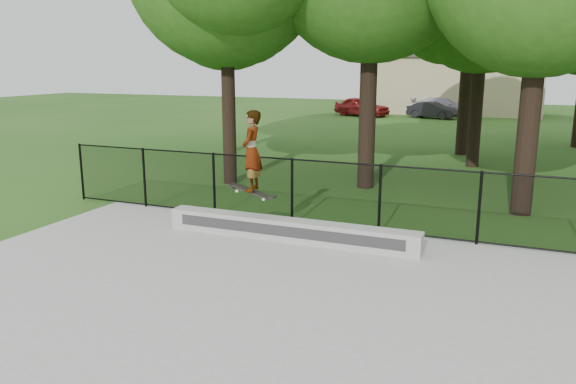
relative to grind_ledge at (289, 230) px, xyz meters
name	(u,v)px	position (x,y,z in m)	size (l,w,h in m)	color
ground	(262,372)	(1.58, -4.70, -0.28)	(100.00, 100.00, 0.00)	#205016
concrete_slab	(262,370)	(1.58, -4.70, -0.25)	(14.00, 12.00, 0.06)	#9E9E99
grind_ledge	(289,230)	(0.00, 0.00, 0.00)	(5.39, 0.40, 0.44)	#B0B0AB
car_a	(362,106)	(-6.05, 28.20, 0.39)	(1.58, 3.89, 1.34)	maroon
car_b	(432,110)	(-1.26, 28.36, 0.26)	(1.15, 3.00, 1.09)	black
car_c	(444,107)	(-0.75, 30.55, 0.37)	(1.81, 4.10, 1.29)	#ACABC2
skater_airborne	(252,153)	(-0.75, -0.15, 1.58)	(0.82, 0.65, 1.82)	black
chainlink_fence	(380,199)	(1.58, 1.20, 0.53)	(16.06, 0.06, 1.50)	black
distant_building	(455,83)	(-0.42, 33.30, 1.88)	(12.40, 6.40, 4.30)	tan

